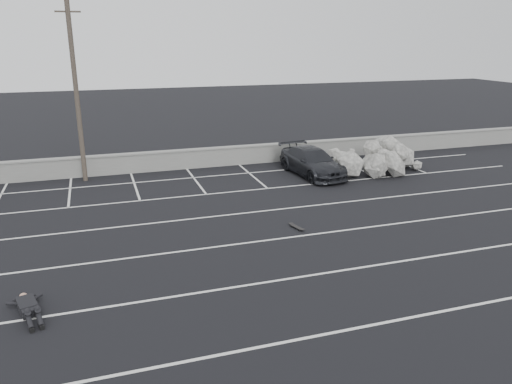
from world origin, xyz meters
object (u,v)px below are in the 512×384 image
object	(u,v)px
riprap_pile	(376,162)
person	(26,301)
skateboard	(297,227)
utility_pole	(76,93)
car_right	(312,162)
trash_bin	(313,155)

from	to	relation	value
riprap_pile	person	size ratio (longest dim) A/B	2.06
riprap_pile	skateboard	xyz separation A→B (m)	(-7.25, -6.45, -0.45)
utility_pole	skateboard	xyz separation A→B (m)	(7.60, -9.48, -4.30)
car_right	person	bearing A→B (deg)	-147.29
skateboard	car_right	bearing A→B (deg)	47.11
trash_bin	person	size ratio (longest dim) A/B	0.32
trash_bin	riprap_pile	xyz separation A→B (m)	(2.27, -3.06, 0.09)
utility_pole	riprap_pile	distance (m)	15.64
car_right	person	distance (m)	16.32
utility_pole	trash_bin	size ratio (longest dim) A/B	10.34
trash_bin	person	world-z (taller)	trash_bin
trash_bin	skateboard	world-z (taller)	trash_bin
trash_bin	riprap_pile	world-z (taller)	riprap_pile
utility_pole	skateboard	world-z (taller)	utility_pole
car_right	riprap_pile	xyz separation A→B (m)	(3.51, -0.47, -0.19)
riprap_pile	skateboard	size ratio (longest dim) A/B	7.64
riprap_pile	person	distance (m)	18.96
car_right	riprap_pile	size ratio (longest dim) A/B	0.90
skateboard	riprap_pile	bearing A→B (deg)	27.14
riprap_pile	car_right	bearing A→B (deg)	172.37
utility_pole	trash_bin	bearing A→B (deg)	0.15
car_right	trash_bin	world-z (taller)	car_right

